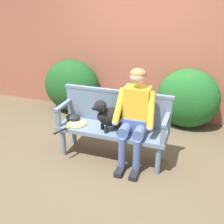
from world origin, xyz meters
name	(u,v)px	position (x,y,z in m)	size (l,w,h in m)	color
ground_plane	(112,157)	(0.00, 0.00, 0.00)	(40.00, 40.00, 0.00)	brown
brick_garden_fence	(143,56)	(0.00, 1.78, 1.14)	(8.00, 0.30, 2.27)	#9E5642
hedge_bush_mid_left	(188,99)	(0.92, 1.39, 0.53)	(1.08, 0.73, 1.05)	#1E5B23
hedge_bush_far_right	(72,86)	(-1.32, 1.38, 0.52)	(1.13, 0.82, 1.04)	#194C1E
garden_bench	(112,133)	(0.00, 0.00, 0.40)	(1.55, 0.46, 0.47)	slate
bench_backrest	(117,106)	(0.00, 0.20, 0.72)	(1.59, 0.06, 0.50)	slate
bench_armrest_left_end	(61,111)	(-0.74, -0.08, 0.67)	(0.06, 0.46, 0.28)	slate
bench_armrest_right_end	(165,126)	(0.74, -0.08, 0.67)	(0.06, 0.46, 0.28)	slate
person_seated	(135,114)	(0.33, -0.01, 0.74)	(0.56, 0.63, 1.34)	black
dog_on_bench	(108,115)	(-0.04, -0.06, 0.70)	(0.41, 0.41, 0.46)	black
tennis_racket	(75,124)	(-0.53, -0.07, 0.48)	(0.37, 0.58, 0.03)	yellow
baseball_glove	(73,117)	(-0.64, 0.06, 0.52)	(0.22, 0.17, 0.09)	black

